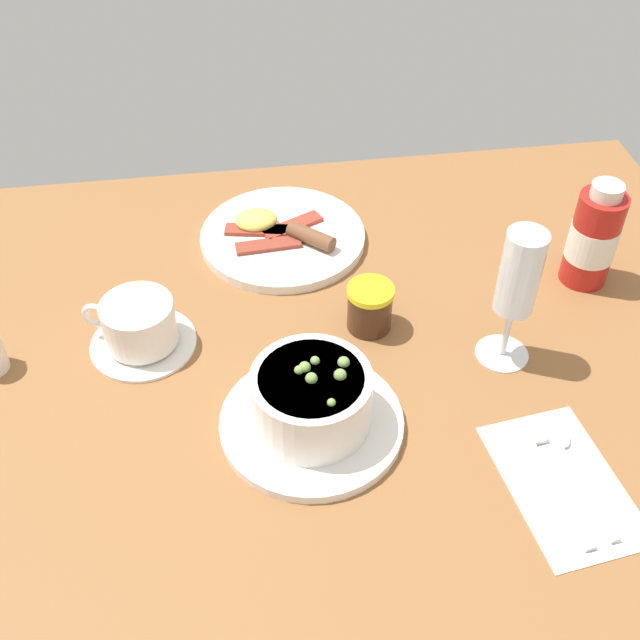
% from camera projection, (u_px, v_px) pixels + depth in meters
% --- Properties ---
extents(ground_plane, '(1.10, 0.84, 0.03)m').
position_uv_depth(ground_plane, '(333.00, 360.00, 0.97)').
color(ground_plane, brown).
extents(porridge_bowl, '(0.20, 0.20, 0.09)m').
position_uv_depth(porridge_bowl, '(311.00, 403.00, 0.84)').
color(porridge_bowl, white).
rests_on(porridge_bowl, ground_plane).
extents(cutlery_setting, '(0.14, 0.20, 0.01)m').
position_uv_depth(cutlery_setting, '(562.00, 479.00, 0.82)').
color(cutlery_setting, white).
rests_on(cutlery_setting, ground_plane).
extents(coffee_cup, '(0.13, 0.13, 0.07)m').
position_uv_depth(coffee_cup, '(139.00, 326.00, 0.94)').
color(coffee_cup, white).
rests_on(coffee_cup, ground_plane).
extents(wine_glass, '(0.06, 0.06, 0.18)m').
position_uv_depth(wine_glass, '(518.00, 280.00, 0.87)').
color(wine_glass, white).
rests_on(wine_glass, ground_plane).
extents(jam_jar, '(0.06, 0.06, 0.06)m').
position_uv_depth(jam_jar, '(370.00, 307.00, 0.97)').
color(jam_jar, '#432617').
rests_on(jam_jar, ground_plane).
extents(sauce_bottle_red, '(0.06, 0.06, 0.15)m').
position_uv_depth(sauce_bottle_red, '(593.00, 238.00, 1.01)').
color(sauce_bottle_red, '#B21E19').
rests_on(sauce_bottle_red, ground_plane).
extents(breakfast_plate, '(0.23, 0.23, 0.04)m').
position_uv_depth(breakfast_plate, '(281.00, 236.00, 1.11)').
color(breakfast_plate, white).
rests_on(breakfast_plate, ground_plane).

